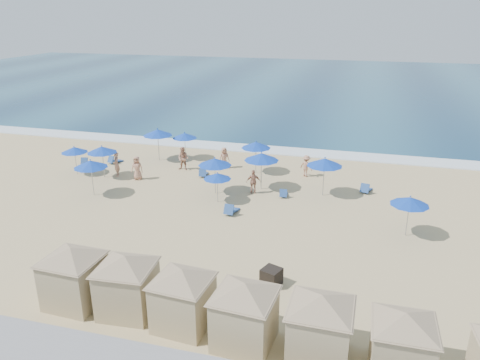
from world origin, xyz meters
name	(u,v)px	position (x,y,z in m)	size (l,w,h in m)	color
ground	(208,222)	(0.00, 0.00, 0.00)	(160.00, 160.00, 0.00)	tan
ocean	(316,84)	(0.00, 55.00, 0.03)	(160.00, 80.00, 0.06)	navy
surf_line	(264,149)	(0.00, 15.50, 0.04)	(160.00, 2.50, 0.08)	white
trash_bin	(271,277)	(4.97, -5.53, 0.40)	(0.80, 0.80, 0.80)	black
cabana_0	(73,269)	(-2.75, -9.10, 1.66)	(4.62, 4.62, 2.90)	tan
cabana_1	(126,277)	(-0.32, -9.05, 1.64)	(4.54, 4.54, 2.86)	tan
cabana_2	(183,290)	(2.21, -9.29, 1.59)	(4.43, 4.43, 2.79)	tan
cabana_3	(245,306)	(4.81, -9.68, 1.64)	(4.54, 4.54, 2.86)	tan
cabana_4	(320,319)	(7.56, -9.73, 1.65)	(4.61, 4.61, 2.89)	tan
cabana_5	(403,336)	(10.32, -9.80, 1.56)	(4.35, 4.35, 2.73)	tan
umbrella_0	(74,150)	(-12.35, 5.43, 1.93)	(1.95, 1.95, 2.22)	#A5A8AD
umbrella_1	(91,164)	(-8.80, 2.01, 2.20)	(2.23, 2.23, 2.54)	#A5A8AD
umbrella_2	(158,132)	(-7.79, 10.30, 2.36)	(2.39, 2.39, 2.72)	#A5A8AD
umbrella_3	(102,150)	(-9.97, 5.36, 2.14)	(2.17, 2.17, 2.47)	#A5A8AD
umbrella_4	(185,136)	(-5.81, 11.20, 2.01)	(2.03, 2.03, 2.31)	#A5A8AD
umbrella_5	(215,162)	(-1.00, 4.52, 2.23)	(2.26, 2.26, 2.57)	#A5A8AD
umbrella_6	(217,176)	(-0.37, 3.09, 1.78)	(1.80, 1.80, 2.05)	#A5A8AD
umbrella_7	(256,145)	(0.68, 9.32, 2.21)	(2.24, 2.24, 2.54)	#A5A8AD
umbrella_8	(262,157)	(1.84, 6.06, 2.35)	(2.39, 2.39, 2.71)	#A5A8AD
umbrella_9	(325,162)	(6.11, 6.05, 2.34)	(2.37, 2.37, 2.70)	#A5A8AD
umbrella_10	(410,201)	(11.16, 1.23, 2.07)	(2.10, 2.10, 2.39)	#A5A8AD
beach_chair_0	(86,162)	(-13.00, 7.65, 0.24)	(0.80, 1.33, 0.68)	#274B8F
beach_chair_1	(114,160)	(-10.99, 8.61, 0.24)	(0.97, 1.38, 0.70)	#274B8F
beach_chair_2	(203,173)	(-2.93, 7.52, 0.24)	(0.74, 1.31, 0.68)	#274B8F
beach_chair_3	(231,210)	(0.99, 1.51, 0.26)	(0.73, 1.40, 0.74)	#274B8F
beach_chair_4	(283,193)	(3.60, 5.12, 0.21)	(0.63, 1.16, 0.61)	#274B8F
beach_chair_5	(366,189)	(8.90, 7.37, 0.25)	(0.88, 1.42, 0.73)	#274B8F
beachgoer_0	(116,164)	(-9.21, 5.89, 0.91)	(0.66, 0.44, 1.82)	tan
beachgoer_1	(183,159)	(-4.90, 8.50, 0.91)	(0.89, 0.69, 1.83)	tan
beachgoer_2	(253,182)	(1.51, 5.15, 0.83)	(0.97, 0.40, 1.66)	tan
beachgoer_3	(306,166)	(4.49, 9.52, 0.82)	(1.06, 0.61, 1.63)	tan
beachgoer_4	(224,158)	(-1.98, 9.78, 0.84)	(0.82, 0.53, 1.67)	tan
beachgoer_5	(137,168)	(-7.36, 5.59, 0.88)	(0.86, 0.56, 1.75)	tan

